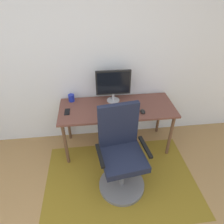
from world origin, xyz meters
TOP-DOWN VIEW (x-y plane):
  - wall_back at (0.00, 2.20)m, footprint 6.00×0.10m
  - area_rug at (0.41, 1.19)m, footprint 1.91×1.30m
  - desk at (0.44, 1.82)m, footprint 1.56×0.63m
  - monitor at (0.41, 1.99)m, footprint 0.47×0.18m
  - keyboard at (0.41, 1.61)m, footprint 0.43×0.13m
  - computer_mouse at (0.76, 1.65)m, footprint 0.06×0.10m
  - coffee_cup at (-0.18, 2.05)m, footprint 0.08×0.08m
  - cell_phone at (-0.23, 1.78)m, footprint 0.07×0.14m
  - office_chair at (0.40, 1.15)m, footprint 0.60×0.57m

SIDE VIEW (x-z plane):
  - area_rug at x=0.41m, z-range 0.00..0.01m
  - office_chair at x=0.40m, z-range -0.10..1.00m
  - desk at x=0.44m, z-range 0.29..1.00m
  - cell_phone at x=-0.23m, z-range 0.72..0.73m
  - keyboard at x=0.41m, z-range 0.72..0.73m
  - computer_mouse at x=0.76m, z-range 0.72..0.75m
  - coffee_cup at x=-0.18m, z-range 0.72..0.82m
  - monitor at x=0.41m, z-range 0.75..1.21m
  - wall_back at x=0.00m, z-range 0.00..2.60m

